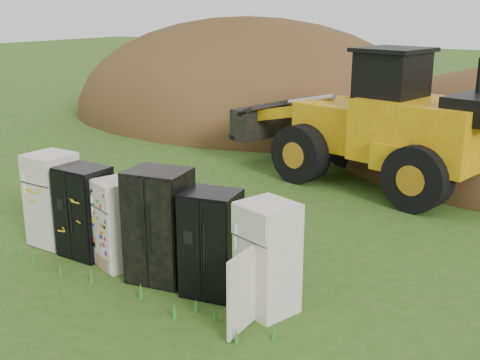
{
  "coord_description": "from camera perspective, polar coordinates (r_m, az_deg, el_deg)",
  "views": [
    {
      "loc": [
        6.68,
        -7.11,
        4.49
      ],
      "look_at": [
        0.6,
        2.0,
        1.3
      ],
      "focal_mm": 45.0,
      "sensor_mm": 36.0,
      "label": 1
    }
  ],
  "objects": [
    {
      "name": "ground",
      "position": [
        10.74,
        -8.72,
        -8.68
      ],
      "size": [
        120.0,
        120.0,
        0.0
      ],
      "primitive_type": "plane",
      "color": "#295216",
      "rests_on": "ground"
    },
    {
      "name": "fridge_leftmost",
      "position": [
        12.12,
        -17.29,
        -1.74
      ],
      "size": [
        0.8,
        0.77,
        1.8
      ],
      "primitive_type": null,
      "rotation": [
        0.0,
        0.0,
        0.0
      ],
      "color": "white",
      "rests_on": "ground"
    },
    {
      "name": "fridge_black_side",
      "position": [
        11.41,
        -14.47,
        -2.92
      ],
      "size": [
        0.89,
        0.71,
        1.7
      ],
      "primitive_type": null,
      "rotation": [
        0.0,
        0.0,
        0.01
      ],
      "color": "black",
      "rests_on": "ground"
    },
    {
      "name": "fridge_sticker",
      "position": [
        10.81,
        -11.46,
        -4.07
      ],
      "size": [
        0.89,
        0.85,
        1.59
      ],
      "primitive_type": null,
      "rotation": [
        0.0,
        0.0,
        -0.33
      ],
      "color": "silver",
      "rests_on": "ground"
    },
    {
      "name": "fridge_dark_mid",
      "position": [
        10.12,
        -7.66,
        -4.31
      ],
      "size": [
        1.13,
        0.99,
        1.92
      ],
      "primitive_type": null,
      "rotation": [
        0.0,
        0.0,
        0.21
      ],
      "color": "black",
      "rests_on": "ground"
    },
    {
      "name": "fridge_black_right",
      "position": [
        9.6,
        -2.74,
        -6.01
      ],
      "size": [
        0.99,
        0.88,
        1.71
      ],
      "primitive_type": null,
      "rotation": [
        0.0,
        0.0,
        0.22
      ],
      "color": "black",
      "rests_on": "ground"
    },
    {
      "name": "fridge_open_door",
      "position": [
        9.06,
        2.62,
        -7.38
      ],
      "size": [
        0.95,
        0.91,
        1.72
      ],
      "primitive_type": null,
      "rotation": [
        0.0,
        0.0,
        -0.28
      ],
      "color": "white",
      "rests_on": "ground"
    },
    {
      "name": "wheel_loader",
      "position": [
        15.95,
        11.22,
        6.06
      ],
      "size": [
        7.67,
        4.22,
        3.51
      ],
      "primitive_type": null,
      "rotation": [
        0.0,
        0.0,
        -0.18
      ],
      "color": "gold",
      "rests_on": "ground"
    },
    {
      "name": "dirt_mound_left",
      "position": [
        25.43,
        0.64,
        6.07
      ],
      "size": [
        15.99,
        11.99,
        8.16
      ],
      "primitive_type": "ellipsoid",
      "color": "#483017",
      "rests_on": "ground"
    }
  ]
}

